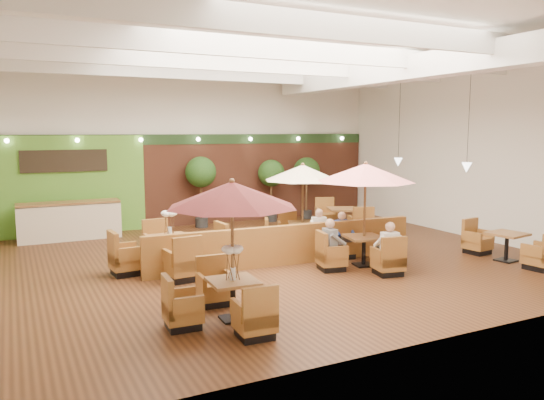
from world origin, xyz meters
TOP-DOWN VIEW (x-y plane):
  - room at (0.25, 1.22)m, footprint 14.04×14.00m
  - service_counter at (-4.40, 5.10)m, footprint 3.00×0.75m
  - booth_divider at (0.16, -0.61)m, footprint 7.22×0.53m
  - table_0 at (-2.60, -3.67)m, footprint 2.41×2.48m
  - table_1 at (1.76, -1.58)m, footprint 2.52×2.63m
  - table_2 at (1.50, 1.05)m, footprint 2.39×2.54m
  - table_3 at (-2.60, 0.20)m, footprint 2.84×2.84m
  - table_4 at (5.40, -2.84)m, footprint 0.96×2.59m
  - table_5 at (3.82, 2.34)m, footprint 1.18×2.90m
  - topiary_0 at (-0.06, 5.30)m, footprint 1.06×1.06m
  - topiary_1 at (2.65, 5.30)m, footprint 0.99×0.99m
  - topiary_2 at (4.15, 5.30)m, footprint 1.01×1.01m
  - diner_0 at (1.82, -2.53)m, footprint 0.43×0.38m
  - diner_1 at (1.82, -0.63)m, footprint 0.39×0.32m
  - diner_2 at (0.87, -1.58)m, footprint 0.32×0.39m
  - diner_3 at (1.56, 0.16)m, footprint 0.39×0.35m
  - diner_4 at (1.56, 0.16)m, footprint 0.42×0.37m

SIDE VIEW (x-z plane):
  - table_4 at x=5.40m, z-range -0.11..0.83m
  - table_5 at x=3.82m, z-range -0.12..0.90m
  - table_3 at x=-2.60m, z-range -0.36..1.25m
  - booth_divider at x=0.16m, z-range 0.00..1.00m
  - service_counter at x=-4.40m, z-range -0.01..1.17m
  - diner_3 at x=1.56m, z-range 0.37..1.09m
  - diner_1 at x=1.82m, z-range 0.36..1.13m
  - diner_4 at x=1.56m, z-range 0.36..1.14m
  - diner_2 at x=0.87m, z-range 0.36..1.16m
  - diner_0 at x=1.82m, z-range 0.36..1.16m
  - topiary_1 at x=2.65m, z-range 0.56..2.86m
  - topiary_2 at x=4.15m, z-range 0.58..2.92m
  - table_2 at x=1.50m, z-range 0.55..2.98m
  - table_0 at x=-2.60m, z-range 0.54..3.08m
  - topiary_0 at x=-0.06m, z-range 0.60..3.07m
  - table_1 at x=1.76m, z-range 0.58..3.18m
  - room at x=0.25m, z-range 0.87..6.39m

